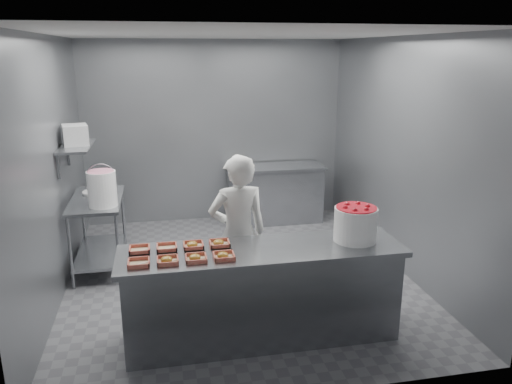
# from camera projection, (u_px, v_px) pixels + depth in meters

# --- Properties ---
(floor) EXTENTS (4.50, 4.50, 0.00)m
(floor) POSITION_uv_depth(u_px,v_px,m) (239.00, 276.00, 6.04)
(floor) COLOR #4C4C51
(floor) RESTS_ON ground
(ceiling) EXTENTS (4.50, 4.50, 0.00)m
(ceiling) POSITION_uv_depth(u_px,v_px,m) (236.00, 34.00, 5.28)
(ceiling) COLOR white
(ceiling) RESTS_ON wall_back
(wall_back) EXTENTS (4.00, 0.04, 2.80)m
(wall_back) POSITION_uv_depth(u_px,v_px,m) (215.00, 132.00, 7.78)
(wall_back) COLOR slate
(wall_back) RESTS_ON ground
(wall_left) EXTENTS (0.04, 4.50, 2.80)m
(wall_left) POSITION_uv_depth(u_px,v_px,m) (52.00, 171.00, 5.28)
(wall_left) COLOR slate
(wall_left) RESTS_ON ground
(wall_right) EXTENTS (0.04, 4.50, 2.80)m
(wall_right) POSITION_uv_depth(u_px,v_px,m) (401.00, 156.00, 6.04)
(wall_right) COLOR slate
(wall_right) RESTS_ON ground
(service_counter) EXTENTS (2.60, 0.70, 0.90)m
(service_counter) POSITION_uv_depth(u_px,v_px,m) (262.00, 293.00, 4.65)
(service_counter) COLOR slate
(service_counter) RESTS_ON ground
(prep_table) EXTENTS (0.60, 1.20, 0.90)m
(prep_table) POSITION_uv_depth(u_px,v_px,m) (98.00, 222.00, 6.14)
(prep_table) COLOR slate
(prep_table) RESTS_ON ground
(back_counter) EXTENTS (1.50, 0.60, 0.90)m
(back_counter) POSITION_uv_depth(u_px,v_px,m) (275.00, 193.00, 7.88)
(back_counter) COLOR slate
(back_counter) RESTS_ON ground
(wall_shelf) EXTENTS (0.35, 0.90, 0.03)m
(wall_shelf) POSITION_uv_depth(u_px,v_px,m) (76.00, 146.00, 5.84)
(wall_shelf) COLOR slate
(wall_shelf) RESTS_ON wall_left
(tray_0) EXTENTS (0.19, 0.18, 0.04)m
(tray_0) POSITION_uv_depth(u_px,v_px,m) (139.00, 263.00, 4.17)
(tray_0) COLOR tan
(tray_0) RESTS_ON service_counter
(tray_1) EXTENTS (0.19, 0.18, 0.06)m
(tray_1) POSITION_uv_depth(u_px,v_px,m) (167.00, 260.00, 4.22)
(tray_1) COLOR tan
(tray_1) RESTS_ON service_counter
(tray_2) EXTENTS (0.19, 0.18, 0.06)m
(tray_2) POSITION_uv_depth(u_px,v_px,m) (196.00, 258.00, 4.26)
(tray_2) COLOR tan
(tray_2) RESTS_ON service_counter
(tray_3) EXTENTS (0.19, 0.18, 0.06)m
(tray_3) POSITION_uv_depth(u_px,v_px,m) (224.00, 256.00, 4.31)
(tray_3) COLOR tan
(tray_3) RESTS_ON service_counter
(tray_4) EXTENTS (0.19, 0.18, 0.04)m
(tray_4) POSITION_uv_depth(u_px,v_px,m) (140.00, 249.00, 4.45)
(tray_4) COLOR tan
(tray_4) RESTS_ON service_counter
(tray_5) EXTENTS (0.19, 0.18, 0.04)m
(tray_5) POSITION_uv_depth(u_px,v_px,m) (167.00, 247.00, 4.50)
(tray_5) COLOR tan
(tray_5) RESTS_ON service_counter
(tray_6) EXTENTS (0.19, 0.18, 0.06)m
(tray_6) POSITION_uv_depth(u_px,v_px,m) (193.00, 245.00, 4.54)
(tray_6) COLOR tan
(tray_6) RESTS_ON service_counter
(tray_7) EXTENTS (0.19, 0.18, 0.06)m
(tray_7) POSITION_uv_depth(u_px,v_px,m) (219.00, 243.00, 4.59)
(tray_7) COLOR tan
(tray_7) RESTS_ON service_counter
(worker) EXTENTS (0.64, 0.45, 1.66)m
(worker) POSITION_uv_depth(u_px,v_px,m) (238.00, 234.00, 5.09)
(worker) COLOR silver
(worker) RESTS_ON ground
(strawberry_tub) EXTENTS (0.40, 0.40, 0.33)m
(strawberry_tub) POSITION_uv_depth(u_px,v_px,m) (356.00, 223.00, 4.67)
(strawberry_tub) COLOR white
(strawberry_tub) RESTS_ON service_counter
(glaze_bucket) EXTENTS (0.34, 0.33, 0.50)m
(glaze_bucket) POSITION_uv_depth(u_px,v_px,m) (102.00, 188.00, 5.70)
(glaze_bucket) COLOR white
(glaze_bucket) RESTS_ON prep_table
(bucket_lid) EXTENTS (0.39, 0.39, 0.03)m
(bucket_lid) POSITION_uv_depth(u_px,v_px,m) (96.00, 192.00, 6.28)
(bucket_lid) COLOR white
(bucket_lid) RESTS_ON prep_table
(rag) EXTENTS (0.15, 0.13, 0.02)m
(rag) POSITION_uv_depth(u_px,v_px,m) (104.00, 188.00, 6.48)
(rag) COLOR #CCB28C
(rag) RESTS_ON prep_table
(appliance) EXTENTS (0.33, 0.36, 0.23)m
(appliance) POSITION_uv_depth(u_px,v_px,m) (75.00, 135.00, 5.82)
(appliance) COLOR gray
(appliance) RESTS_ON wall_shelf
(paper_stack) EXTENTS (0.33, 0.26, 0.05)m
(paper_stack) POSITION_uv_depth(u_px,v_px,m) (244.00, 166.00, 7.66)
(paper_stack) COLOR silver
(paper_stack) RESTS_ON back_counter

